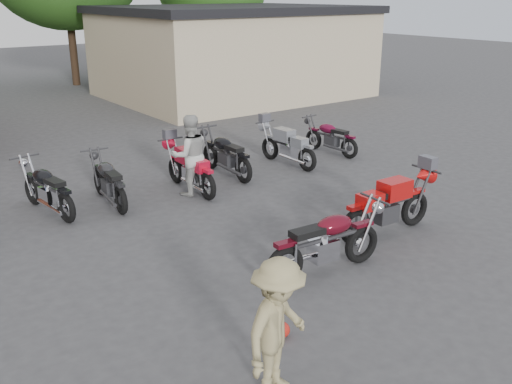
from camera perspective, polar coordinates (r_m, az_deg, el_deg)
ground at (r=9.23m, az=6.88°, el=-8.59°), size 90.00×90.00×0.00m
stucco_building at (r=25.35m, az=-2.38°, el=13.56°), size 10.00×8.00×3.50m
tree_3 at (r=33.00m, az=-4.37°, el=18.43°), size 6.08×6.08×7.60m
vintage_motorcycle at (r=9.14m, az=7.17°, el=-4.58°), size 2.18×0.88×1.24m
sportbike at (r=10.81m, az=13.14°, el=-1.05°), size 2.18×0.79×1.25m
helmet at (r=7.71m, az=2.54°, el=-13.59°), size 0.30×0.30×0.22m
person_light at (r=12.66m, az=-6.63°, el=3.67°), size 1.00×0.85×1.81m
person_tan at (r=6.42m, az=2.22°, el=-13.43°), size 1.22×0.97×1.65m
row_bike_2 at (r=12.33m, az=-20.21°, el=0.54°), size 0.95×2.07×1.16m
row_bike_3 at (r=12.49m, az=-14.55°, el=1.31°), size 0.81×1.99×1.13m
row_bike_4 at (r=12.99m, az=-6.64°, el=2.58°), size 0.71×2.02×1.16m
row_bike_5 at (r=14.04m, az=-3.08°, el=4.02°), size 0.71×2.06×1.19m
row_bike_6 at (r=14.91m, az=3.13°, el=4.83°), size 0.76×2.00×1.14m
row_bike_7 at (r=16.12m, az=7.44°, el=5.66°), size 0.76×1.87×1.06m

